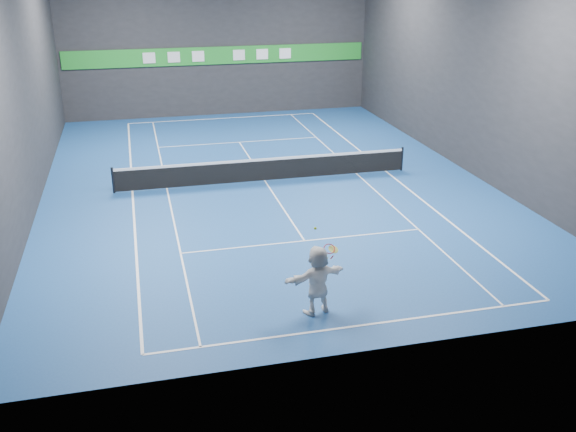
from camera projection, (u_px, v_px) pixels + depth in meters
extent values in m
plane|color=navy|center=(265.00, 181.00, 27.17)|extent=(26.00, 26.00, 0.00)
cube|color=#252527|center=(218.00, 38.00, 37.21)|extent=(18.00, 0.10, 9.00)
cube|color=#252527|center=(387.00, 172.00, 13.78)|extent=(18.00, 0.10, 9.00)
cube|color=#252527|center=(23.00, 84.00, 23.49)|extent=(0.10, 26.00, 9.00)
cube|color=#252527|center=(469.00, 66.00, 27.49)|extent=(0.10, 26.00, 9.00)
cube|color=white|center=(361.00, 325.00, 16.45)|extent=(10.98, 0.08, 0.01)
cube|color=white|center=(223.00, 118.00, 37.88)|extent=(10.98, 0.08, 0.01)
cube|color=white|center=(132.00, 191.00, 25.95)|extent=(0.08, 23.78, 0.01)
cube|color=white|center=(386.00, 171.00, 28.38)|extent=(0.08, 23.78, 0.01)
cube|color=white|center=(167.00, 189.00, 26.25)|extent=(0.06, 23.78, 0.01)
cube|color=white|center=(357.00, 174.00, 28.08)|extent=(0.06, 23.78, 0.01)
cube|color=white|center=(305.00, 241.00, 21.40)|extent=(8.23, 0.06, 0.01)
cube|color=white|center=(239.00, 142.00, 32.93)|extent=(8.23, 0.06, 0.01)
cube|color=white|center=(265.00, 181.00, 27.17)|extent=(0.06, 12.80, 0.01)
imported|color=white|center=(318.00, 280.00, 16.74)|extent=(1.85, 1.00, 1.91)
sphere|color=#C0EA27|center=(315.00, 228.00, 16.24)|extent=(0.07, 0.07, 0.07)
cylinder|color=black|center=(113.00, 180.00, 25.59)|extent=(0.10, 0.10, 1.07)
cylinder|color=black|center=(402.00, 159.00, 28.34)|extent=(0.10, 0.10, 1.07)
cube|color=black|center=(265.00, 170.00, 26.99)|extent=(12.40, 0.03, 0.86)
cube|color=white|center=(265.00, 160.00, 26.81)|extent=(12.40, 0.04, 0.10)
cube|color=#1F9129|center=(219.00, 55.00, 37.52)|extent=(17.64, 0.06, 1.00)
cube|color=white|center=(149.00, 58.00, 36.58)|extent=(0.70, 0.04, 0.60)
cube|color=silver|center=(174.00, 57.00, 36.89)|extent=(0.70, 0.04, 0.60)
cube|color=white|center=(198.00, 56.00, 37.20)|extent=(0.70, 0.04, 0.60)
cube|color=white|center=(239.00, 55.00, 37.74)|extent=(0.70, 0.04, 0.60)
cube|color=white|center=(262.00, 54.00, 38.05)|extent=(0.70, 0.04, 0.60)
cube|color=white|center=(285.00, 53.00, 38.36)|extent=(0.70, 0.04, 0.60)
torus|color=red|center=(329.00, 249.00, 16.54)|extent=(0.43, 0.36, 0.26)
cylinder|color=#B9CF49|center=(333.00, 249.00, 16.57)|extent=(0.37, 0.34, 0.17)
cylinder|color=red|center=(332.00, 257.00, 16.65)|extent=(0.07, 0.15, 0.16)
cylinder|color=yellow|center=(326.00, 260.00, 16.61)|extent=(0.08, 0.21, 0.23)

